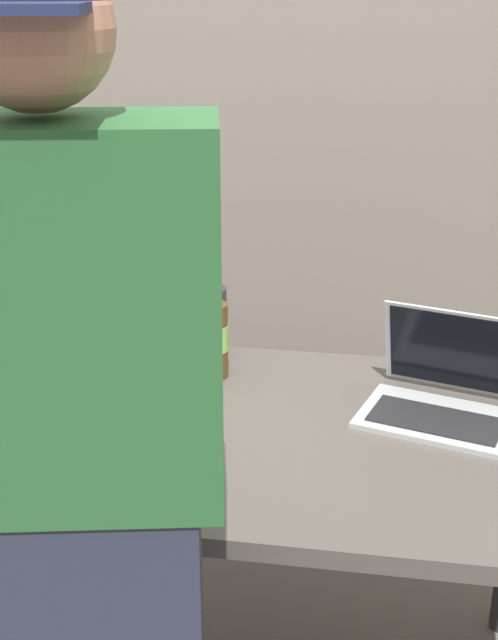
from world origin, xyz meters
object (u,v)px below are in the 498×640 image
Objects in this scene: laptop at (445,391)px; beer_bottle_dark at (213,314)px; beer_bottle_green at (171,319)px; beer_bottle_brown at (213,332)px; person_figure at (75,534)px.

beer_bottle_dark is (-0.59, 0.24, 0.06)m from laptop.
beer_bottle_green is at bearing -165.27° from beer_bottle_dark.
laptop is 0.57m from beer_bottle_brown.
person_figure reaches higher than laptop.
beer_bottle_brown is at bearing -77.88° from beer_bottle_dark.
beer_bottle_brown is 1.11× the size of beer_bottle_dark.
beer_bottle_brown is at bearing 169.20° from laptop.
beer_bottle_green is (-0.69, 0.21, 0.05)m from laptop.
beer_bottle_dark reaches higher than laptop.
laptop is at bearing -22.31° from beer_bottle_dark.
beer_bottle_dark is (-0.03, 0.13, -0.01)m from beer_bottle_brown.
laptop is at bearing -17.12° from beer_bottle_green.
beer_bottle_dark is at bearing 157.69° from laptop.
person_figure reaches higher than beer_bottle_brown.
beer_bottle_dark is at bearing 14.73° from beer_bottle_green.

